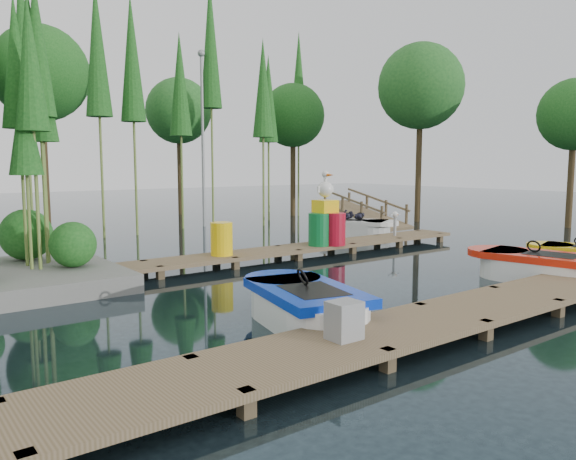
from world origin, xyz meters
TOP-DOWN VIEW (x-y plane):
  - ground_plane at (0.00, 0.00)m, footprint 90.00×90.00m
  - near_dock at (0.00, -4.50)m, footprint 18.00×1.50m
  - far_dock at (1.00, 2.50)m, footprint 15.00×1.20m
  - tree_screen at (-2.04, 10.60)m, footprint 34.42×18.53m
  - lamp_rear at (4.00, 11.00)m, footprint 0.30×0.30m
  - ramp at (9.00, 6.50)m, footprint 1.50×3.94m
  - boat_blue at (-1.67, -2.84)m, footprint 1.99×3.24m
  - boat_red at (4.70, -3.32)m, footprint 1.92×3.22m
  - boat_white_far at (6.86, 4.78)m, footprint 2.54×3.13m
  - utility_cabinet at (-2.33, -4.50)m, footprint 0.42×0.36m
  - yellow_barrel at (-0.13, 2.50)m, footprint 0.57×0.57m
  - drum_cluster at (3.31, 2.34)m, footprint 1.24×1.14m
  - seagull_post at (6.38, 2.50)m, footprint 0.49×0.27m

SIDE VIEW (x-z plane):
  - ground_plane at x=0.00m, z-range 0.00..0.00m
  - far_dock at x=1.00m, z-range -0.02..0.48m
  - near_dock at x=0.00m, z-range -0.02..0.48m
  - boat_red at x=4.70m, z-range -0.21..0.80m
  - boat_blue at x=-1.67m, z-range -0.21..0.80m
  - boat_white_far at x=6.86m, z-range -0.37..0.98m
  - utility_cabinet at x=-2.33m, z-range 0.30..0.82m
  - ramp at x=9.00m, z-range -0.16..1.33m
  - yellow_barrel at x=-0.13m, z-range 0.30..1.15m
  - seagull_post at x=6.38m, z-range 0.44..1.23m
  - drum_cluster at x=3.31m, z-range -0.14..2.00m
  - lamp_rear at x=4.00m, z-range 0.64..7.89m
  - tree_screen at x=-2.04m, z-range 0.96..11.27m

